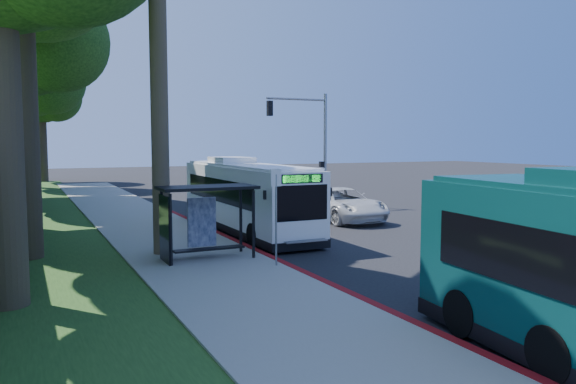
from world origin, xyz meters
TOP-DOWN VIEW (x-y plane):
  - ground at (0.00, 0.00)m, footprint 140.00×140.00m
  - sidewalk at (-7.30, 0.00)m, footprint 4.50×70.00m
  - red_curb at (-5.00, -4.00)m, footprint 0.25×30.00m
  - grass_verge at (-13.00, 5.00)m, footprint 8.00×70.00m
  - bus_shelter at (-7.26, -2.86)m, footprint 3.20×1.51m
  - stop_sign_pole at (-5.40, -5.00)m, footprint 0.35×0.06m
  - traffic_signal_pole at (3.78, 10.00)m, footprint 4.10×0.30m
  - tree_2 at (-11.89, 15.98)m, footprint 8.82×8.40m
  - tree_4 at (-11.40, 31.98)m, footprint 8.40×8.00m
  - tree_5 at (-10.41, 39.99)m, footprint 7.35×7.00m
  - white_bus at (-3.54, 2.48)m, footprint 2.40×11.05m
  - pickup at (2.16, 3.63)m, footprint 2.78×5.97m

SIDE VIEW (x-z plane):
  - ground at x=0.00m, z-range 0.00..0.00m
  - grass_verge at x=-13.00m, z-range 0.00..0.06m
  - sidewalk at x=-7.30m, z-range 0.00..0.12m
  - red_curb at x=-5.00m, z-range 0.00..0.13m
  - pickup at x=2.16m, z-range 0.00..1.66m
  - white_bus at x=-3.54m, z-range -0.04..3.25m
  - bus_shelter at x=-7.26m, z-range 0.53..3.08m
  - stop_sign_pole at x=-5.40m, z-range 0.50..3.67m
  - traffic_signal_pole at x=3.78m, z-range 0.92..7.92m
  - tree_5 at x=-10.41m, z-range 2.53..15.39m
  - tree_4 at x=-11.40m, z-range 2.66..16.80m
  - tree_2 at x=-11.89m, z-range 2.92..18.04m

